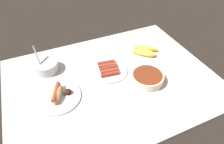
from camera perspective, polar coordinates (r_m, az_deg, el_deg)
name	(u,v)px	position (r cm, az deg, el deg)	size (l,w,h in cm)	color
ground_plane	(112,81)	(117.24, -0.09, -2.61)	(120.00, 90.00, 3.00)	silver
bowl_coleslaw	(46,66)	(126.23, -18.52, 1.59)	(14.22, 14.22, 16.01)	silver
plate_sausages	(108,69)	(121.06, -1.08, 0.81)	(23.76, 23.76, 3.42)	white
banana_bunch	(145,51)	(136.92, 9.43, 6.14)	(19.60, 17.99, 3.73)	gold
plate_hotdog_assembled	(57,95)	(109.27, -15.55, -6.46)	(25.32, 25.32, 5.61)	white
bowl_chili	(147,77)	(115.10, 10.19, -1.56)	(18.75, 18.75, 4.98)	white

